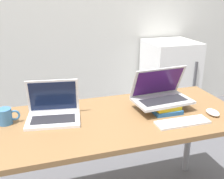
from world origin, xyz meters
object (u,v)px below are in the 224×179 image
object	(u,v)px
laptop_left	(53,111)
mini_fridge	(169,79)
laptop_on_books	(161,94)
mouse	(213,112)
mug	(6,116)
wireless_keyboard	(182,122)
book_stack	(162,105)

from	to	relation	value
laptop_left	mini_fridge	xyz separation A→B (m)	(1.46, 1.23, -0.33)
laptop_left	laptop_on_books	distance (m)	0.67
laptop_on_books	mouse	distance (m)	0.33
mini_fridge	mug	bearing A→B (deg)	-144.87
mug	mini_fridge	distance (m)	2.13
laptop_left	laptop_on_books	bearing A→B (deg)	-4.33
mug	laptop_on_books	bearing A→B (deg)	-4.02
wireless_keyboard	book_stack	bearing A→B (deg)	95.43
laptop_left	wireless_keyboard	world-z (taller)	laptop_left
mouse	laptop_on_books	bearing A→B (deg)	145.24
book_stack	laptop_on_books	world-z (taller)	laptop_on_books
wireless_keyboard	mini_fridge	size ratio (longest dim) A/B	0.34
mouse	laptop_left	bearing A→B (deg)	165.96
laptop_left	book_stack	world-z (taller)	laptop_left
mini_fridge	laptop_left	bearing A→B (deg)	-139.91
laptop_on_books	mug	world-z (taller)	laptop_on_books
wireless_keyboard	mouse	world-z (taller)	mouse
mouse	wireless_keyboard	bearing A→B (deg)	-169.54
book_stack	wireless_keyboard	distance (m)	0.22
wireless_keyboard	mini_fridge	world-z (taller)	mini_fridge
mini_fridge	wireless_keyboard	bearing A→B (deg)	-116.73
book_stack	laptop_on_books	distance (m)	0.07
laptop_on_books	mug	size ratio (longest dim) A/B	3.04
laptop_left	mini_fridge	distance (m)	1.93
book_stack	mini_fridge	bearing A→B (deg)	58.92
wireless_keyboard	mini_fridge	bearing A→B (deg)	63.27
mug	mini_fridge	size ratio (longest dim) A/B	0.13
mouse	mug	xyz separation A→B (m)	(-1.20, 0.25, 0.03)
book_stack	mug	distance (m)	0.95
laptop_left	wireless_keyboard	distance (m)	0.75
mouse	mug	bearing A→B (deg)	168.29
laptop_on_books	mouse	bearing A→B (deg)	-34.76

